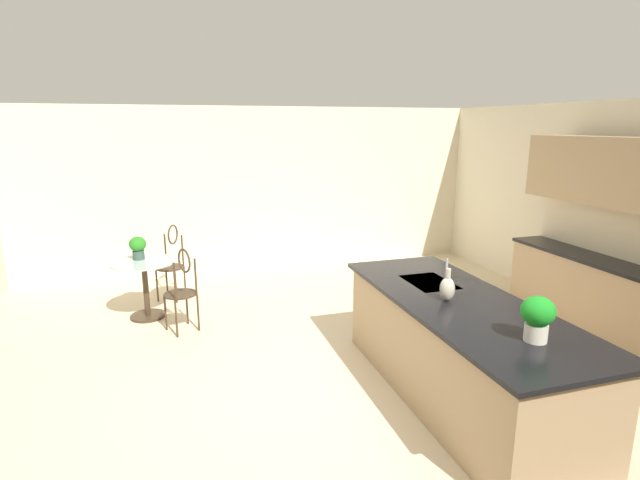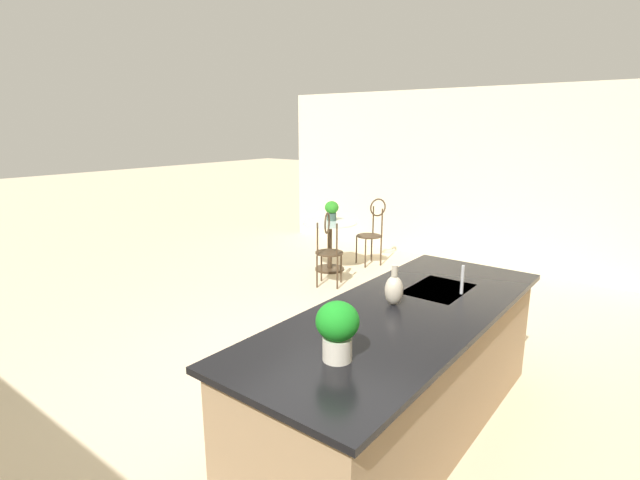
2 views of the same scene
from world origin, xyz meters
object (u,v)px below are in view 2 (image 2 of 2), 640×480
chair_near_window (372,229)px  potted_plant_on_table (332,209)px  vase_on_counter (394,290)px  potted_plant_counter_far (337,327)px  chair_by_island (328,246)px  bistro_table (330,241)px

chair_near_window → potted_plant_on_table: 0.75m
vase_on_counter → potted_plant_counter_far: bearing=10.2°
chair_by_island → vase_on_counter: 3.09m
chair_near_window → potted_plant_counter_far: potted_plant_counter_far is taller
bistro_table → vase_on_counter: size_ratio=2.78×
bistro_table → potted_plant_on_table: potted_plant_on_table is taller
bistro_table → vase_on_counter: vase_on_counter is taller
chair_near_window → potted_plant_on_table: chair_near_window is taller
chair_near_window → potted_plant_counter_far: size_ratio=3.17×
potted_plant_counter_far → vase_on_counter: potted_plant_counter_far is taller
potted_plant_on_table → potted_plant_counter_far: (3.79, 2.84, 0.20)m
chair_near_window → chair_by_island: same height
chair_near_window → chair_by_island: (1.29, 0.11, 0.00)m
potted_plant_on_table → potted_plant_counter_far: 4.74m
potted_plant_on_table → chair_by_island: bearing=33.8°
vase_on_counter → potted_plant_on_table: bearing=-137.2°
chair_by_island → potted_plant_counter_far: potted_plant_counter_far is taller
chair_near_window → vase_on_counter: size_ratio=3.62×
chair_near_window → chair_by_island: size_ratio=1.00×
chair_by_island → potted_plant_counter_far: 3.88m
vase_on_counter → bistro_table: bearing=-136.6°
chair_near_window → potted_plant_counter_far: bearing=29.4°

